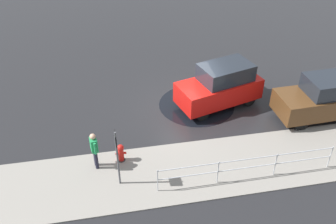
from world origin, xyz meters
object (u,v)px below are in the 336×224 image
at_px(moving_hatchback, 220,86).
at_px(sign_post, 117,151).
at_px(fire_hydrant, 121,153).
at_px(pedestrian, 94,148).
at_px(parked_sedan, 327,97).

bearing_deg(moving_hatchback, sign_post, 40.51).
xyz_separation_m(fire_hydrant, sign_post, (0.16, 1.22, 1.18)).
bearing_deg(pedestrian, fire_hydrant, -169.38).
distance_m(parked_sedan, fire_hydrant, 9.42).
relative_size(parked_sedan, sign_post, 1.82).
distance_m(parked_sedan, sign_post, 9.82).
bearing_deg(sign_post, pedestrian, -52.46).
xyz_separation_m(moving_hatchback, fire_hydrant, (4.93, 3.12, -0.63)).
height_order(moving_hatchback, pedestrian, moving_hatchback).
relative_size(parked_sedan, pedestrian, 2.69).
bearing_deg(fire_hydrant, sign_post, 82.75).
distance_m(fire_hydrant, pedestrian, 1.12).
relative_size(parked_sedan, fire_hydrant, 5.43).
relative_size(moving_hatchback, sign_post, 1.76).
bearing_deg(moving_hatchback, fire_hydrant, 32.33).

